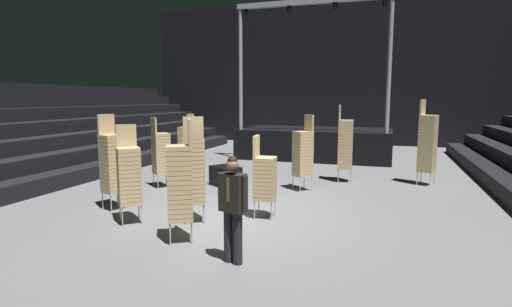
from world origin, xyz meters
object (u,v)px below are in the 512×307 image
(chair_stack_front_left, at_px, (112,162))
(chair_stack_aisle_left, at_px, (194,170))
(stage_riser, at_px, (315,141))
(chair_stack_mid_centre, at_px, (265,177))
(equipment_road_case, at_px, (226,176))
(chair_stack_rear_left, at_px, (161,152))
(chair_stack_rear_centre, at_px, (345,144))
(chair_stack_mid_left, at_px, (427,143))
(man_with_tie, at_px, (233,203))
(chair_stack_aisle_right, at_px, (187,143))
(chair_stack_front_right, at_px, (303,153))
(chair_stack_rear_right, at_px, (129,174))
(chair_stack_mid_right, at_px, (180,181))

(chair_stack_front_left, bearing_deg, chair_stack_aisle_left, 105.10)
(stage_riser, bearing_deg, chair_stack_mid_centre, -86.91)
(stage_riser, bearing_deg, equipment_road_case, -103.06)
(chair_stack_rear_left, distance_m, chair_stack_rear_centre, 5.59)
(chair_stack_front_left, bearing_deg, chair_stack_rear_left, -153.09)
(chair_stack_mid_centre, height_order, chair_stack_aisle_left, chair_stack_aisle_left)
(chair_stack_mid_left, bearing_deg, man_with_tie, -3.99)
(chair_stack_mid_centre, bearing_deg, chair_stack_front_left, -86.06)
(chair_stack_rear_centre, height_order, chair_stack_aisle_right, chair_stack_rear_centre)
(stage_riser, distance_m, chair_stack_aisle_left, 9.98)
(chair_stack_front_left, height_order, chair_stack_front_right, chair_stack_front_left)
(chair_stack_rear_centre, bearing_deg, chair_stack_rear_right, -38.44)
(chair_stack_mid_right, bearing_deg, man_with_tie, -145.25)
(chair_stack_front_right, distance_m, chair_stack_mid_centre, 2.86)
(chair_stack_mid_right, bearing_deg, stage_riser, -31.95)
(chair_stack_rear_right, bearing_deg, chair_stack_mid_right, 114.46)
(chair_stack_front_left, bearing_deg, chair_stack_rear_centre, 157.52)
(chair_stack_rear_centre, bearing_deg, equipment_road_case, -66.20)
(stage_riser, xyz_separation_m, chair_stack_rear_centre, (1.76, -4.79, 0.48))
(chair_stack_front_left, relative_size, chair_stack_rear_centre, 0.93)
(chair_stack_mid_centre, bearing_deg, equipment_road_case, -146.07)
(stage_riser, xyz_separation_m, chair_stack_mid_right, (-0.51, -11.08, 0.39))
(chair_stack_front_right, distance_m, chair_stack_aisle_left, 3.92)
(stage_riser, relative_size, chair_stack_mid_right, 2.89)
(chair_stack_front_left, relative_size, equipment_road_case, 2.47)
(chair_stack_front_left, xyz_separation_m, chair_stack_mid_right, (2.56, -1.42, 0.00))
(chair_stack_front_right, distance_m, chair_stack_rear_centre, 1.86)
(stage_riser, distance_m, chair_stack_front_right, 6.40)
(chair_stack_rear_right, distance_m, chair_stack_aisle_left, 1.33)
(stage_riser, xyz_separation_m, chair_stack_mid_centre, (0.50, -9.20, 0.18))
(chair_stack_front_left, height_order, chair_stack_aisle_right, chair_stack_front_left)
(chair_stack_front_right, xyz_separation_m, chair_stack_mid_right, (-1.26, -4.73, 0.04))
(chair_stack_rear_left, xyz_separation_m, equipment_road_case, (1.74, 0.69, -0.73))
(chair_stack_mid_centre, xyz_separation_m, chair_stack_rear_right, (-2.55, -1.24, 0.13))
(stage_riser, relative_size, chair_stack_front_left, 2.89)
(chair_stack_aisle_left, xyz_separation_m, chair_stack_aisle_right, (-2.95, 5.22, -0.08))
(man_with_tie, xyz_separation_m, chair_stack_front_right, (0.01, 5.33, 0.10))
(chair_stack_mid_right, bearing_deg, chair_stack_front_left, 31.60)
(chair_stack_aisle_left, distance_m, chair_stack_aisle_right, 6.00)
(chair_stack_mid_left, bearing_deg, chair_stack_front_right, -40.22)
(stage_riser, xyz_separation_m, chair_stack_aisle_right, (-3.77, -4.72, 0.31))
(chair_stack_front_left, distance_m, chair_stack_mid_right, 2.92)
(chair_stack_front_right, relative_size, chair_stack_rear_right, 1.04)
(man_with_tie, height_order, chair_stack_front_left, chair_stack_front_left)
(chair_stack_mid_right, height_order, chair_stack_rear_centre, chair_stack_rear_centre)
(chair_stack_front_right, height_order, chair_stack_rear_right, chair_stack_front_right)
(man_with_tie, relative_size, equipment_road_case, 1.90)
(chair_stack_mid_right, distance_m, chair_stack_mid_centre, 2.14)
(chair_stack_mid_centre, distance_m, chair_stack_rear_left, 4.23)
(chair_stack_aisle_right, bearing_deg, chair_stack_mid_centre, -132.64)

